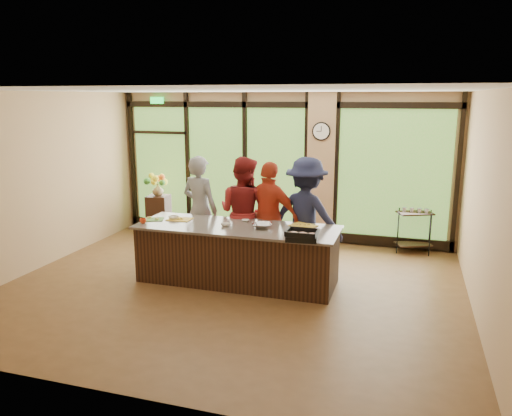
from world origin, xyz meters
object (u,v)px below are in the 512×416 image
Objects in this scene: island_base at (237,255)px; cook_left at (200,210)px; flower_stand at (159,215)px; roasting_pan at (302,238)px; cook_right at (306,216)px; bar_cart at (414,226)px.

cook_left is (-0.95, 0.75, 0.52)m from island_base.
island_base is at bearing -46.90° from flower_stand.
roasting_pan is 0.50× the size of flower_stand.
cook_left is 2.42m from roasting_pan.
roasting_pan is at bearing 163.39° from cook_left.
island_base is 1.33m from cook_right.
island_base is 1.59× the size of cook_right.
island_base reaches higher than flower_stand.
flower_stand is 5.21m from bar_cart.
cook_left is at bearing 143.65° from roasting_pan.
island_base is 3.57× the size of flower_stand.
roasting_pan is at bearing -141.74° from bar_cart.
roasting_pan reaches higher than bar_cart.
cook_right is 4.47× the size of roasting_pan.
bar_cart is at bearing 42.31° from island_base.
cook_right is 2.25× the size of flower_stand.
cook_left is 2.21× the size of bar_cart.
cook_right is 3.75m from flower_stand.
bar_cart is (3.65, 1.70, -0.44)m from cook_left.
bar_cart is (2.69, 2.45, 0.08)m from island_base.
bar_cart is at bearing 55.87° from roasting_pan.
flower_stand is at bearing -6.42° from cook_right.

